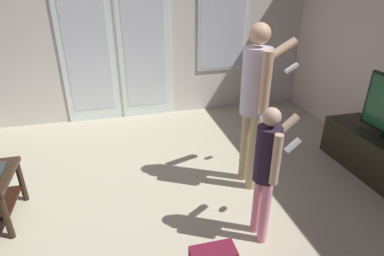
# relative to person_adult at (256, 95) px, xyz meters

# --- Properties ---
(ground_plane) EXTENTS (6.35, 4.87, 0.02)m
(ground_plane) POSITION_rel_person_adult_xyz_m (-1.40, -0.28, -0.97)
(ground_plane) COLOR #C1B99B
(wall_back_with_doors) EXTENTS (6.35, 0.09, 2.54)m
(wall_back_with_doors) POSITION_rel_person_adult_xyz_m (-1.34, 2.13, 0.28)
(wall_back_with_doors) COLOR silver
(wall_back_with_doors) RESTS_ON ground_plane
(person_adult) EXTENTS (0.66, 0.46, 1.59)m
(person_adult) POSITION_rel_person_adult_xyz_m (0.00, 0.00, 0.00)
(person_adult) COLOR tan
(person_adult) RESTS_ON ground_plane
(person_child) EXTENTS (0.44, 0.31, 1.13)m
(person_child) POSITION_rel_person_adult_xyz_m (-0.21, -0.72, -0.28)
(person_child) COLOR pink
(person_child) RESTS_ON ground_plane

